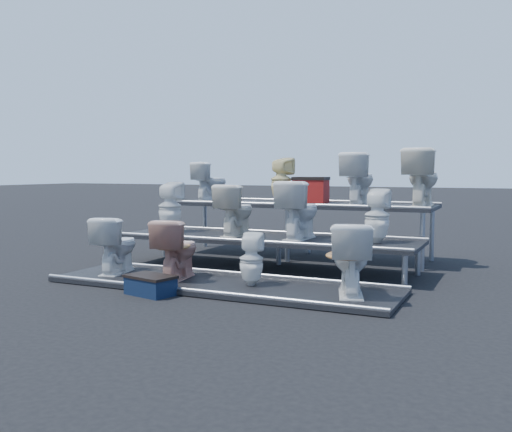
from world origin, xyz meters
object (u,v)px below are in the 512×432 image
at_px(toilet_2, 251,259).
at_px(toilet_3, 350,258).
at_px(toilet_8, 211,182).
at_px(toilet_9, 281,180).
at_px(red_crate, 311,191).
at_px(step_stool, 151,286).
at_px(toilet_0, 116,245).
at_px(toilet_5, 235,210).
at_px(toilet_10, 358,179).
at_px(toilet_11, 421,178).
at_px(toilet_1, 177,249).
at_px(toilet_7, 377,216).
at_px(toilet_4, 170,207).
at_px(toilet_6, 299,210).

relative_size(toilet_2, toilet_3, 0.78).
distance_m(toilet_8, toilet_9, 1.29).
distance_m(toilet_2, red_crate, 2.84).
distance_m(toilet_2, step_stool, 1.17).
relative_size(toilet_0, toilet_9, 1.01).
relative_size(toilet_2, toilet_5, 0.84).
height_order(toilet_8, red_crate, toilet_8).
bearing_deg(toilet_3, toilet_9, -71.96).
distance_m(toilet_3, step_stool, 2.21).
relative_size(toilet_2, toilet_9, 0.84).
bearing_deg(step_stool, toilet_0, 159.28).
distance_m(toilet_8, red_crate, 1.75).
bearing_deg(step_stool, toilet_10, 78.95).
height_order(toilet_2, step_stool, toilet_2).
bearing_deg(step_stool, toilet_2, 49.47).
bearing_deg(toilet_11, toilet_0, 38.56).
bearing_deg(red_crate, toilet_1, -109.38).
bearing_deg(step_stool, toilet_11, 66.97).
bearing_deg(toilet_0, step_stool, 135.18).
bearing_deg(toilet_2, step_stool, 22.44).
bearing_deg(toilet_7, toilet_4, 0.41).
bearing_deg(toilet_1, toilet_9, -104.64).
relative_size(toilet_3, toilet_7, 1.13).
xyz_separation_m(toilet_4, step_stool, (1.03, -1.97, -0.74)).
height_order(toilet_10, red_crate, toilet_10).
bearing_deg(step_stool, toilet_6, 76.01).
bearing_deg(toilet_5, toilet_10, -139.30).
height_order(toilet_2, toilet_7, toilet_7).
bearing_deg(toilet_4, toilet_8, -91.69).
xyz_separation_m(toilet_1, toilet_2, (1.01, 0.00, -0.06)).
relative_size(toilet_9, red_crate, 1.43).
relative_size(toilet_10, red_crate, 1.54).
distance_m(toilet_9, red_crate, 0.51).
bearing_deg(toilet_10, toilet_3, 101.40).
relative_size(toilet_0, toilet_3, 0.94).
xyz_separation_m(toilet_3, toilet_8, (-3.14, 2.60, 0.74)).
distance_m(toilet_6, toilet_11, 1.95).
bearing_deg(toilet_5, toilet_8, -50.98).
distance_m(toilet_6, step_stool, 2.35).
relative_size(toilet_4, toilet_5, 1.04).
bearing_deg(toilet_6, toilet_10, -107.82).
bearing_deg(toilet_7, toilet_3, 91.05).
height_order(toilet_1, toilet_3, toilet_3).
bearing_deg(toilet_6, toilet_1, 51.50).
xyz_separation_m(toilet_1, toilet_3, (2.16, 0.00, 0.02)).
bearing_deg(toilet_4, toilet_5, 176.77).
distance_m(toilet_0, toilet_5, 1.73).
bearing_deg(toilet_1, toilet_2, 172.22).
distance_m(toilet_1, step_stool, 0.76).
xyz_separation_m(toilet_0, toilet_6, (2.02, 1.30, 0.43)).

